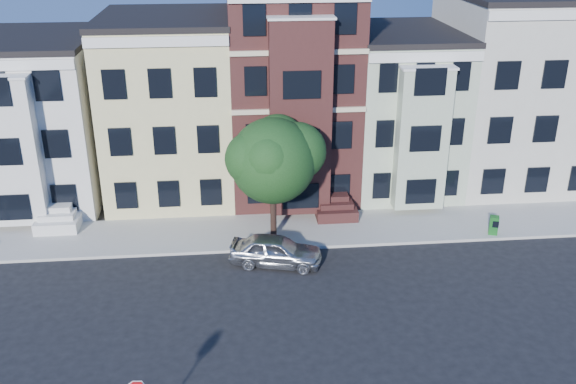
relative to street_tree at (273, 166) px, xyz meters
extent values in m
plane|color=black|center=(1.60, -7.20, -4.03)|extent=(120.00, 120.00, 0.00)
cube|color=#9E9B93|center=(1.60, 0.80, -3.96)|extent=(60.00, 4.00, 0.15)
cube|color=silver|center=(-13.40, 7.30, 0.47)|extent=(8.00, 9.00, 9.00)
cube|color=beige|center=(-5.40, 7.30, 0.97)|extent=(7.00, 9.00, 10.00)
cube|color=#391A18|center=(1.60, 7.30, 1.97)|extent=(7.00, 9.00, 12.00)
cube|color=#A9B89C|center=(8.10, 7.30, 0.47)|extent=(6.00, 9.00, 9.00)
cube|color=beige|center=(15.10, 7.30, 1.47)|extent=(8.00, 9.00, 11.00)
imported|color=#A4A6AD|center=(-0.08, -2.52, -3.29)|extent=(4.63, 2.74, 1.48)
cube|color=#155E1E|center=(11.30, -0.71, -3.39)|extent=(0.55, 0.52, 0.98)
camera|label=1|loc=(-2.07, -29.09, 11.28)|focal=40.00mm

